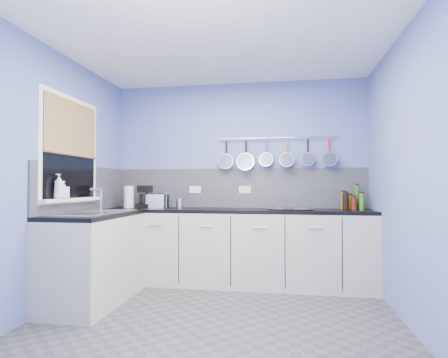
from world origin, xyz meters
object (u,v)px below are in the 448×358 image
(soap_bottle_a, at_px, (59,186))
(hob, at_px, (290,209))
(toaster, at_px, (157,201))
(canister, at_px, (180,203))
(soap_bottle_b, at_px, (64,190))
(paper_towel, at_px, (129,197))
(coffee_maker, at_px, (144,197))

(soap_bottle_a, xyz_separation_m, hob, (2.19, 1.18, -0.26))
(toaster, height_order, canister, toaster)
(canister, height_order, hob, canister)
(soap_bottle_a, bearing_deg, soap_bottle_b, 90.00)
(soap_bottle_a, distance_m, hob, 2.50)
(soap_bottle_b, bearing_deg, paper_towel, 80.47)
(canister, bearing_deg, soap_bottle_a, -124.70)
(paper_towel, xyz_separation_m, hob, (2.01, 0.01, -0.13))
(soap_bottle_b, xyz_separation_m, toaster, (0.52, 1.17, -0.15))
(canister, bearing_deg, paper_towel, -176.50)
(coffee_maker, bearing_deg, soap_bottle_a, -102.83)
(toaster, height_order, hob, toaster)
(soap_bottle_b, xyz_separation_m, canister, (0.84, 1.14, -0.18))
(soap_bottle_a, relative_size, paper_towel, 0.87)
(canister, bearing_deg, hob, -1.38)
(coffee_maker, height_order, canister, coffee_maker)
(paper_towel, bearing_deg, coffee_maker, 10.02)
(soap_bottle_b, height_order, hob, soap_bottle_b)
(coffee_maker, xyz_separation_m, canister, (0.46, 0.01, -0.08))
(soap_bottle_a, bearing_deg, hob, 28.23)
(paper_towel, height_order, hob, paper_towel)
(coffee_maker, xyz_separation_m, hob, (1.82, -0.03, -0.14))
(toaster, relative_size, canister, 2.18)
(soap_bottle_a, xyz_separation_m, canister, (0.84, 1.21, -0.21))
(soap_bottle_a, height_order, toaster, soap_bottle_a)
(soap_bottle_a, bearing_deg, coffee_maker, 72.59)
(paper_towel, relative_size, coffee_maker, 0.98)
(soap_bottle_b, xyz_separation_m, coffee_maker, (0.38, 1.13, -0.09))
(canister, bearing_deg, toaster, 173.46)
(paper_towel, xyz_separation_m, coffee_maker, (0.19, 0.03, 0.00))
(soap_bottle_b, relative_size, hob, 0.34)
(paper_towel, bearing_deg, soap_bottle_a, -98.93)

